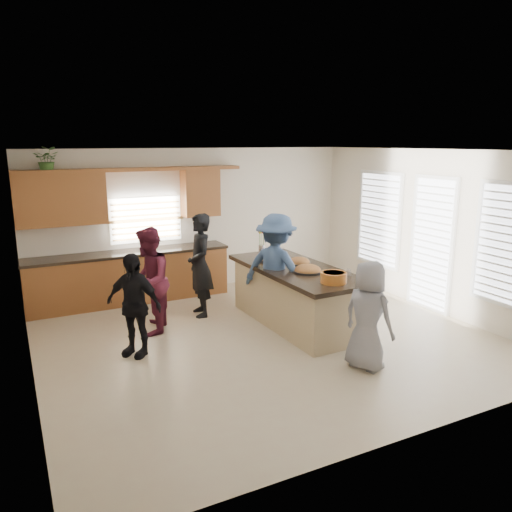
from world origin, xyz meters
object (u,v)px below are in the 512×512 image
island (296,297)px  woman_right_front (368,316)px  salad_bowl (334,277)px  woman_left_front (133,305)px  woman_right_back (276,270)px  woman_left_mid (149,281)px  woman_left_back (200,265)px

island → woman_right_front: (-0.03, -1.82, 0.27)m
salad_bowl → woman_left_front: bearing=160.2°
island → salad_bowl: (0.01, -0.99, 0.58)m
salad_bowl → woman_right_back: (-0.29, 1.16, -0.13)m
island → woman_right_front: woman_right_front is taller
salad_bowl → woman_left_mid: bearing=143.0°
woman_right_back → woman_left_mid: bearing=42.0°
woman_left_mid → woman_left_front: (-0.41, -0.73, -0.10)m
woman_right_back → island: bearing=-153.8°
island → salad_bowl: bearing=-90.4°
salad_bowl → woman_left_mid: size_ratio=0.23×
salad_bowl → woman_left_front: (-2.65, 0.96, -0.30)m
woman_right_front → woman_left_front: bearing=38.1°
woman_left_back → woman_left_mid: 1.07m
salad_bowl → woman_right_front: 0.89m
woman_left_front → woman_right_back: (2.36, 0.20, 0.18)m
salad_bowl → woman_left_mid: (-2.23, 1.69, -0.20)m
salad_bowl → woman_right_front: (-0.04, -0.84, -0.31)m
woman_left_front → island: bearing=48.8°
salad_bowl → woman_left_back: bearing=120.7°
salad_bowl → woman_left_back: 2.44m
woman_left_mid → woman_right_front: (2.20, -2.52, -0.11)m
woman_left_front → woman_right_front: woman_left_front is taller
island → woman_left_front: bearing=179.5°
woman_left_front → woman_right_back: size_ratio=0.80×
woman_right_front → salad_bowl: bearing=-20.1°
island → salad_bowl: 1.15m
island → woman_right_back: size_ratio=1.50×
woman_left_front → woman_left_mid: bearing=108.5°
woman_left_back → woman_right_back: bearing=51.9°
salad_bowl → woman_left_back: size_ratio=0.21×
island → woman_left_front: size_ratio=1.86×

